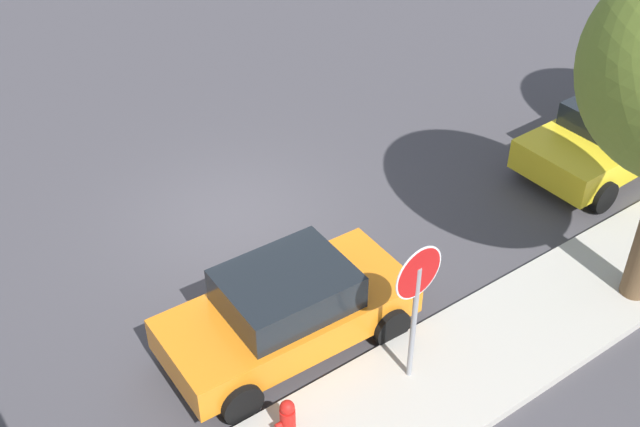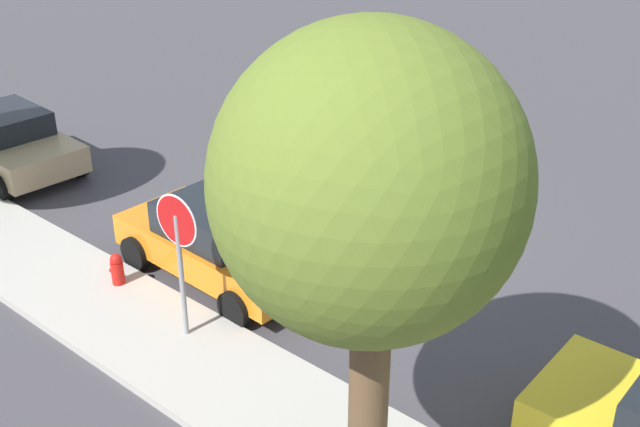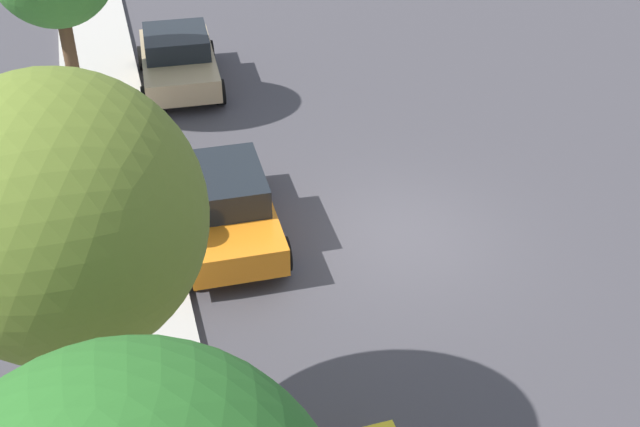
{
  "view_description": "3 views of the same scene",
  "coord_description": "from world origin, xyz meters",
  "views": [
    {
      "loc": [
        5.67,
        10.58,
        9.22
      ],
      "look_at": [
        -0.85,
        1.53,
        0.7
      ],
      "focal_mm": 45.0,
      "sensor_mm": 36.0,
      "label": 1
    },
    {
      "loc": [
        -8.39,
        11.32,
        7.52
      ],
      "look_at": [
        -0.58,
        2.26,
        1.41
      ],
      "focal_mm": 45.0,
      "sensor_mm": 36.0,
      "label": 2
    },
    {
      "loc": [
        -11.75,
        4.91,
        9.16
      ],
      "look_at": [
        -0.48,
        1.71,
        1.14
      ],
      "focal_mm": 45.0,
      "sensor_mm": 36.0,
      "label": 3
    }
  ],
  "objects": [
    {
      "name": "street_tree_far",
      "position": [
        -4.14,
        5.66,
        4.19
      ],
      "size": [
        3.19,
        3.19,
        5.86
      ],
      "color": "brown",
      "rests_on": "ground_plane"
    },
    {
      "name": "parked_car_orange",
      "position": [
        0.95,
        3.19,
        0.73
      ],
      "size": [
        3.95,
        2.02,
        1.43
      ],
      "color": "orange",
      "rests_on": "ground_plane"
    },
    {
      "name": "sidewalk_curb",
      "position": [
        0.0,
        5.19,
        0.07
      ],
      "size": [
        32.0,
        2.03,
        0.14
      ],
      "primitive_type": "cube",
      "color": "#B2ADA3",
      "rests_on": "ground_plane"
    },
    {
      "name": "stop_sign",
      "position": [
        -0.07,
        4.87,
        1.76
      ],
      "size": [
        0.83,
        0.08,
        2.54
      ],
      "color": "gray",
      "rests_on": "ground_plane"
    },
    {
      "name": "fire_hydrant",
      "position": [
        1.95,
        4.66,
        0.36
      ],
      "size": [
        0.3,
        0.22,
        0.72
      ],
      "color": "red",
      "rests_on": "ground_plane"
    },
    {
      "name": "ground_plane",
      "position": [
        0.0,
        0.0,
        0.0
      ],
      "size": [
        60.0,
        60.0,
        0.0
      ],
      "primitive_type": "plane",
      "color": "#423F44"
    },
    {
      "name": "parked_car_tan",
      "position": [
        7.97,
        3.15,
        0.72
      ],
      "size": [
        3.91,
        2.24,
        1.41
      ],
      "color": "tan",
      "rests_on": "ground_plane"
    }
  ]
}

